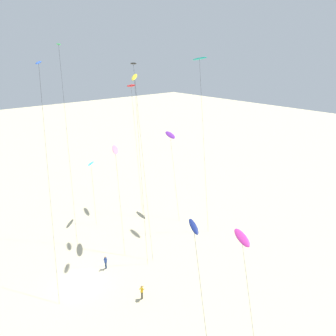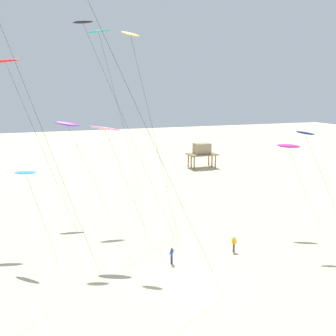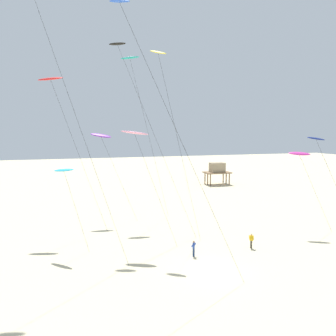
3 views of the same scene
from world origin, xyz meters
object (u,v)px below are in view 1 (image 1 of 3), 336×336
object	(u,v)px
kite_blue	(39,71)
kite_magenta	(242,238)
kite_green	(59,51)
kite_flyer_middle	(106,262)
kite_navy	(194,230)
kite_yellow	(135,82)
kite_red	(131,87)
kite_pink	(115,150)
kite_teal	(200,61)
kite_cyan	(91,164)
kite_purple	(170,135)
kite_black	(134,69)
kite_flyer_nearest	(142,292)

from	to	relation	value
kite_blue	kite_magenta	world-z (taller)	kite_blue
kite_green	kite_blue	bearing A→B (deg)	-37.95
kite_flyer_middle	kite_navy	bearing A→B (deg)	-0.82
kite_yellow	kite_red	distance (m)	14.50
kite_flyer_middle	kite_pink	bearing A→B (deg)	133.84
kite_teal	kite_green	distance (m)	18.84
kite_red	kite_flyer_middle	size ratio (longest dim) A/B	11.95
kite_cyan	kite_green	world-z (taller)	kite_green
kite_purple	kite_pink	world-z (taller)	kite_pink
kite_yellow	kite_black	size ratio (longest dim) A/B	0.95
kite_purple	kite_blue	size ratio (longest dim) A/B	0.54
kite_navy	kite_red	world-z (taller)	kite_red
kite_green	kite_flyer_nearest	distance (m)	32.07
kite_yellow	kite_pink	distance (m)	9.30
kite_pink	kite_magenta	size ratio (longest dim) A/B	1.26
kite_cyan	kite_green	xyz separation A→B (m)	(-1.82, -2.30, 15.85)
kite_navy	kite_pink	distance (m)	20.47
kite_black	kite_red	size ratio (longest dim) A/B	1.17
kite_pink	kite_magenta	xyz separation A→B (m)	(21.07, -1.12, -2.64)
kite_cyan	kite_purple	bearing A→B (deg)	66.40
kite_pink	kite_flyer_nearest	bearing A→B (deg)	-22.64
kite_navy	kite_flyer_middle	xyz separation A→B (m)	(-14.70, 0.21, -10.96)
kite_black	kite_flyer_middle	xyz separation A→B (m)	(5.91, -9.19, -21.59)
kite_cyan	kite_magenta	size ratio (longest dim) A/B	0.88
kite_yellow	kite_green	xyz separation A→B (m)	(-12.55, -3.19, 3.27)
kite_teal	kite_red	xyz separation A→B (m)	(-10.97, -3.94, -3.94)
kite_navy	kite_flyer_nearest	distance (m)	13.43
kite_yellow	kite_flyer_middle	distance (m)	21.51
kite_navy	kite_black	distance (m)	25.02
kite_teal	kite_cyan	size ratio (longest dim) A/B	2.63
kite_flyer_nearest	kite_yellow	bearing A→B (deg)	145.02
kite_pink	kite_green	size ratio (longest dim) A/B	0.51
kite_teal	kite_red	distance (m)	12.30
kite_purple	kite_cyan	xyz separation A→B (m)	(-4.97, -11.37, -3.48)
kite_yellow	kite_teal	world-z (taller)	kite_teal
kite_purple	kite_yellow	bearing A→B (deg)	-61.17
kite_yellow	kite_flyer_middle	xyz separation A→B (m)	(1.87, -6.41, -20.45)
kite_cyan	kite_flyer_middle	world-z (taller)	kite_cyan
kite_black	kite_red	bearing A→B (deg)	148.12
kite_magenta	kite_flyer_nearest	distance (m)	13.46
kite_green	kite_red	xyz separation A→B (m)	(0.48, 10.97, -5.24)
kite_cyan	kite_red	xyz separation A→B (m)	(-1.35, 8.68, 10.61)
kite_purple	kite_navy	size ratio (longest dim) A/B	1.04
kite_purple	kite_black	size ratio (longest dim) A/B	0.55
kite_blue	kite_flyer_middle	bearing A→B (deg)	18.04
kite_navy	kite_pink	size ratio (longest dim) A/B	0.95
kite_flyer_nearest	kite_cyan	bearing A→B (deg)	164.90
kite_black	kite_teal	xyz separation A→B (m)	(2.93, 8.93, 0.83)
kite_purple	kite_blue	world-z (taller)	kite_blue
kite_purple	kite_flyer_nearest	bearing A→B (deg)	-48.77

